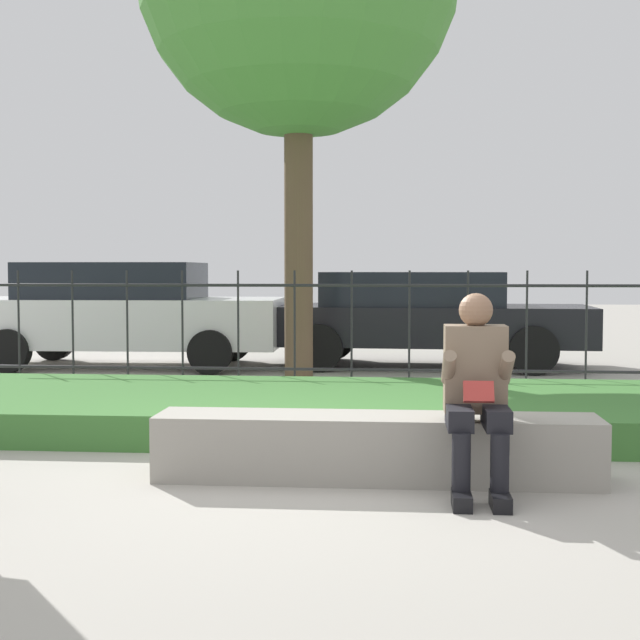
{
  "coord_description": "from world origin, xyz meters",
  "views": [
    {
      "loc": [
        0.5,
        -5.73,
        1.37
      ],
      "look_at": [
        -0.2,
        2.26,
        0.91
      ],
      "focal_mm": 50.0,
      "sensor_mm": 36.0,
      "label": 1
    }
  ],
  "objects": [
    {
      "name": "car_parked_center",
      "position": [
        0.84,
        6.86,
        0.72
      ],
      "size": [
        4.61,
        2.04,
        1.33
      ],
      "rotation": [
        0.0,
        0.0,
        -0.05
      ],
      "color": "black",
      "rests_on": "ground_plane"
    },
    {
      "name": "car_parked_left",
      "position": [
        -3.36,
        6.49,
        0.77
      ],
      "size": [
        4.41,
        1.98,
        1.47
      ],
      "rotation": [
        0.0,
        0.0,
        0.03
      ],
      "color": "silver",
      "rests_on": "ground_plane"
    },
    {
      "name": "ground_plane",
      "position": [
        0.0,
        0.0,
        0.0
      ],
      "size": [
        60.0,
        60.0,
        0.0
      ],
      "primitive_type": "plane",
      "color": "#A8A399"
    },
    {
      "name": "iron_fence",
      "position": [
        0.0,
        3.97,
        0.71
      ],
      "size": [
        8.17,
        0.03,
        1.36
      ],
      "color": "#232326",
      "rests_on": "ground_plane"
    },
    {
      "name": "grass_berm",
      "position": [
        0.0,
        1.99,
        0.14
      ],
      "size": [
        10.17,
        2.58,
        0.28
      ],
      "color": "#3D7533",
      "rests_on": "ground_plane"
    },
    {
      "name": "person_seated_reader",
      "position": [
        0.98,
        -0.28,
        0.66
      ],
      "size": [
        0.42,
        0.73,
        1.22
      ],
      "color": "black",
      "rests_on": "ground_plane"
    },
    {
      "name": "stone_bench",
      "position": [
        0.37,
        0.0,
        0.19
      ],
      "size": [
        2.87,
        0.49,
        0.42
      ],
      "color": "gray",
      "rests_on": "ground_plane"
    }
  ]
}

